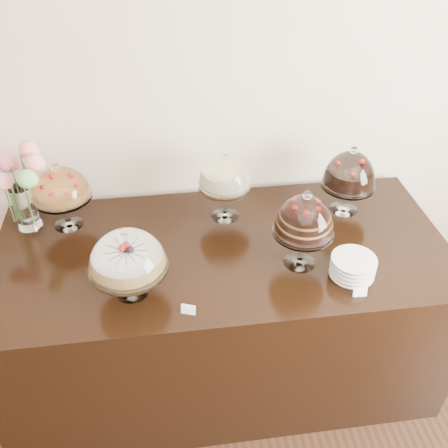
{
  "coord_description": "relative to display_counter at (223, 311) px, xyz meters",
  "views": [
    {
      "loc": [
        -0.17,
        0.62,
        2.46
      ],
      "look_at": [
        0.07,
        2.4,
        1.08
      ],
      "focal_mm": 40.0,
      "sensor_mm": 36.0,
      "label": 1
    }
  ],
  "objects": [
    {
      "name": "wall_back",
      "position": [
        -0.07,
        0.55,
        1.05
      ],
      "size": [
        5.0,
        0.04,
        3.0
      ],
      "primitive_type": "cube",
      "color": "beige",
      "rests_on": "ground"
    },
    {
      "name": "display_counter",
      "position": [
        0.0,
        0.0,
        0.0
      ],
      "size": [
        2.2,
        1.0,
        0.9
      ],
      "primitive_type": "cube",
      "color": "black",
      "rests_on": "ground"
    },
    {
      "name": "cake_stand_sugar_sponge",
      "position": [
        -0.43,
        -0.24,
        0.66
      ],
      "size": [
        0.33,
        0.33,
        0.35
      ],
      "color": "white",
      "rests_on": "display_counter"
    },
    {
      "name": "cake_stand_choco_layer",
      "position": [
        0.34,
        -0.16,
        0.71
      ],
      "size": [
        0.27,
        0.27,
        0.4
      ],
      "color": "white",
      "rests_on": "display_counter"
    },
    {
      "name": "cake_stand_cheesecake",
      "position": [
        0.05,
        0.26,
        0.7
      ],
      "size": [
        0.27,
        0.27,
        0.39
      ],
      "color": "white",
      "rests_on": "display_counter"
    },
    {
      "name": "cake_stand_dark_choco",
      "position": [
        0.68,
        0.23,
        0.68
      ],
      "size": [
        0.28,
        0.28,
        0.38
      ],
      "color": "white",
      "rests_on": "display_counter"
    },
    {
      "name": "cake_stand_fruit_tart",
      "position": [
        -0.76,
        0.29,
        0.68
      ],
      "size": [
        0.29,
        0.29,
        0.36
      ],
      "color": "white",
      "rests_on": "display_counter"
    },
    {
      "name": "flower_vase",
      "position": [
        -0.96,
        0.31,
        0.71
      ],
      "size": [
        0.33,
        0.29,
        0.44
      ],
      "color": "white",
      "rests_on": "display_counter"
    },
    {
      "name": "plate_stack",
      "position": [
        0.55,
        -0.27,
        0.5
      ],
      "size": [
        0.2,
        0.2,
        0.09
      ],
      "color": "silver",
      "rests_on": "display_counter"
    },
    {
      "name": "price_card_left",
      "position": [
        -0.2,
        -0.4,
        0.47
      ],
      "size": [
        0.06,
        0.03,
        0.04
      ],
      "primitive_type": "cube",
      "rotation": [
        -0.21,
        0.0,
        -0.34
      ],
      "color": "white",
      "rests_on": "display_counter"
    },
    {
      "name": "price_card_right",
      "position": [
        0.54,
        -0.4,
        0.47
      ],
      "size": [
        0.06,
        0.02,
        0.04
      ],
      "primitive_type": "cube",
      "rotation": [
        -0.21,
        0.0,
        -0.07
      ],
      "color": "white",
      "rests_on": "display_counter"
    }
  ]
}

